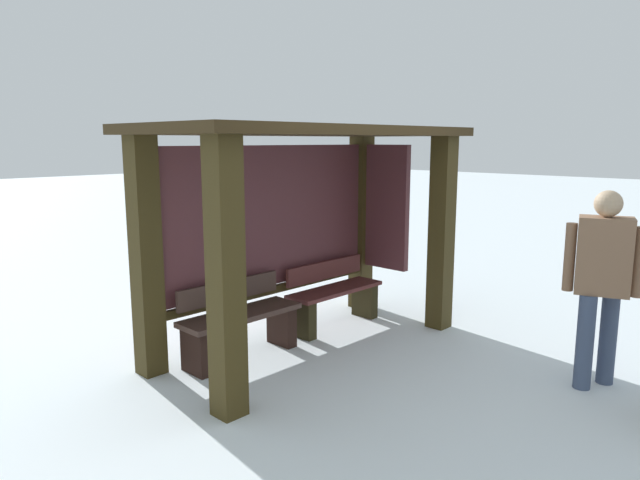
{
  "coord_description": "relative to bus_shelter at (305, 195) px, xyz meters",
  "views": [
    {
      "loc": [
        -3.89,
        -3.89,
        2.06
      ],
      "look_at": [
        -0.31,
        -0.43,
        1.19
      ],
      "focal_mm": 32.09,
      "sensor_mm": 36.0,
      "label": 1
    }
  ],
  "objects": [
    {
      "name": "person_walking",
      "position": [
        0.94,
        -2.53,
        -0.55
      ],
      "size": [
        0.43,
        0.6,
        1.66
      ],
      "color": "#866349",
      "rests_on": "ground"
    },
    {
      "name": "bench_center_inside",
      "position": [
        0.58,
        0.14,
        -1.19
      ],
      "size": [
        1.22,
        0.36,
        0.72
      ],
      "color": "#572928",
      "rests_on": "ground"
    },
    {
      "name": "bench_left_inside",
      "position": [
        -0.75,
        0.14,
        -1.18
      ],
      "size": [
        1.22,
        0.39,
        0.73
      ],
      "color": "#412D27",
      "rests_on": "ground"
    },
    {
      "name": "bus_shelter",
      "position": [
        0.0,
        0.0,
        0.0
      ],
      "size": [
        3.32,
        1.57,
        2.19
      ],
      "color": "#382D13",
      "rests_on": "ground"
    },
    {
      "name": "ground_plane",
      "position": [
        -0.09,
        -0.16,
        -1.52
      ],
      "size": [
        60.0,
        60.0,
        0.0
      ],
      "primitive_type": "plane",
      "color": "white"
    }
  ]
}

